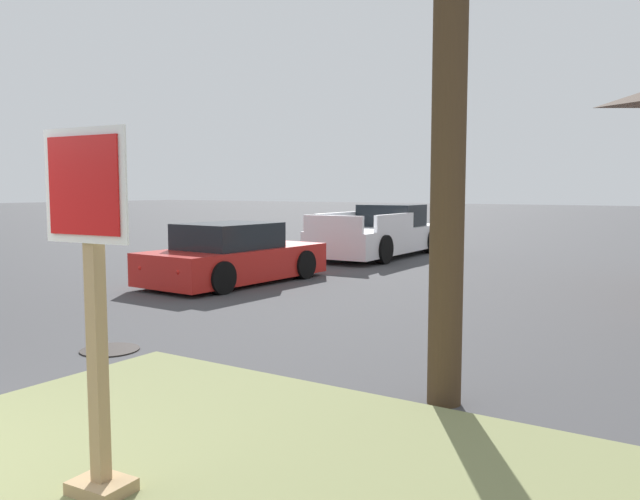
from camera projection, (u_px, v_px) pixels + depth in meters
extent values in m
cube|color=#A3845B|center=(96.00, 320.00, 3.87)|extent=(0.10, 0.10, 2.17)
cube|color=#A3845B|center=(102.00, 486.00, 3.97)|extent=(0.38, 0.30, 0.08)
cube|color=white|center=(85.00, 186.00, 3.75)|extent=(0.67, 0.06, 0.67)
cube|color=red|center=(83.00, 186.00, 3.73)|extent=(0.57, 0.05, 0.57)
cylinder|color=black|center=(110.00, 350.00, 7.78)|extent=(0.70, 0.70, 0.02)
cube|color=red|center=(235.00, 263.00, 13.41)|extent=(1.93, 4.17, 0.64)
cube|color=black|center=(228.00, 237.00, 13.19)|extent=(1.59, 1.95, 0.56)
cylinder|color=black|center=(247.00, 260.00, 14.93)|extent=(0.25, 0.63, 0.62)
cylinder|color=black|center=(304.00, 265.00, 13.97)|extent=(0.25, 0.63, 0.62)
cylinder|color=black|center=(162.00, 271.00, 12.87)|extent=(0.25, 0.63, 0.62)
cylinder|color=black|center=(221.00, 278.00, 11.92)|extent=(0.25, 0.63, 0.62)
sphere|color=white|center=(277.00, 251.00, 15.33)|extent=(0.14, 0.14, 0.14)
sphere|color=red|center=(141.00, 268.00, 12.09)|extent=(0.12, 0.12, 0.12)
sphere|color=white|center=(312.00, 254.00, 14.72)|extent=(0.14, 0.14, 0.14)
sphere|color=red|center=(180.00, 272.00, 11.48)|extent=(0.12, 0.12, 0.12)
cube|color=silver|center=(380.00, 239.00, 18.60)|extent=(2.10, 5.64, 0.68)
cube|color=black|center=(392.00, 216.00, 19.21)|extent=(1.72, 1.51, 0.68)
cube|color=silver|center=(337.00, 220.00, 18.18)|extent=(0.19, 2.34, 0.44)
cube|color=silver|center=(395.00, 222.00, 17.26)|extent=(0.19, 2.34, 0.44)
cube|color=silver|center=(333.00, 224.00, 16.21)|extent=(1.71, 0.16, 0.44)
cylinder|color=black|center=(378.00, 238.00, 20.50)|extent=(0.29, 0.77, 0.76)
cylinder|color=black|center=(430.00, 241.00, 19.59)|extent=(0.29, 0.77, 0.76)
cylinder|color=black|center=(324.00, 246.00, 17.64)|extent=(0.29, 0.77, 0.76)
cylinder|color=black|center=(383.00, 249.00, 16.73)|extent=(0.29, 0.77, 0.76)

